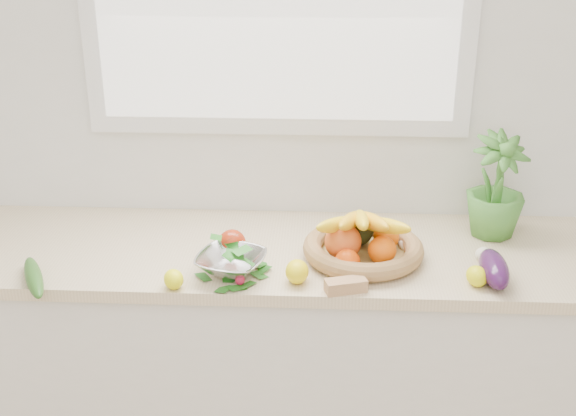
{
  "coord_description": "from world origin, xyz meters",
  "views": [
    {
      "loc": [
        0.15,
        -0.16,
        1.95
      ],
      "look_at": [
        0.05,
        1.93,
        1.05
      ],
      "focal_mm": 45.0,
      "sensor_mm": 36.0,
      "label": 1
    }
  ],
  "objects_px": {
    "apple": "(232,243)",
    "eggplant": "(494,269)",
    "cucumber": "(34,277)",
    "potted_herb": "(496,185)",
    "colander_with_spinach": "(231,258)",
    "fruit_basket": "(362,242)"
  },
  "relations": [
    {
      "from": "apple",
      "to": "eggplant",
      "type": "xyz_separation_m",
      "value": [
        0.79,
        -0.13,
        -0.0
      ]
    },
    {
      "from": "apple",
      "to": "cucumber",
      "type": "height_order",
      "value": "apple"
    },
    {
      "from": "apple",
      "to": "potted_herb",
      "type": "distance_m",
      "value": 0.89
    },
    {
      "from": "colander_with_spinach",
      "to": "potted_herb",
      "type": "bearing_deg",
      "value": 21.04
    },
    {
      "from": "apple",
      "to": "eggplant",
      "type": "distance_m",
      "value": 0.8
    },
    {
      "from": "eggplant",
      "to": "cucumber",
      "type": "distance_m",
      "value": 1.36
    },
    {
      "from": "cucumber",
      "to": "eggplant",
      "type": "bearing_deg",
      "value": 3.65
    },
    {
      "from": "eggplant",
      "to": "potted_herb",
      "type": "distance_m",
      "value": 0.36
    },
    {
      "from": "eggplant",
      "to": "cucumber",
      "type": "bearing_deg",
      "value": -176.35
    },
    {
      "from": "potted_herb",
      "to": "fruit_basket",
      "type": "xyz_separation_m",
      "value": [
        -0.44,
        -0.2,
        -0.12
      ]
    },
    {
      "from": "fruit_basket",
      "to": "cucumber",
      "type": "bearing_deg",
      "value": -167.2
    },
    {
      "from": "cucumber",
      "to": "potted_herb",
      "type": "height_order",
      "value": "potted_herb"
    },
    {
      "from": "fruit_basket",
      "to": "eggplant",
      "type": "bearing_deg",
      "value": -19.38
    },
    {
      "from": "apple",
      "to": "fruit_basket",
      "type": "bearing_deg",
      "value": 0.9
    },
    {
      "from": "fruit_basket",
      "to": "colander_with_spinach",
      "type": "bearing_deg",
      "value": -162.08
    },
    {
      "from": "apple",
      "to": "cucumber",
      "type": "bearing_deg",
      "value": -159.07
    },
    {
      "from": "apple",
      "to": "colander_with_spinach",
      "type": "relative_size",
      "value": 0.35
    },
    {
      "from": "apple",
      "to": "fruit_basket",
      "type": "height_order",
      "value": "fruit_basket"
    },
    {
      "from": "apple",
      "to": "cucumber",
      "type": "xyz_separation_m",
      "value": [
        -0.56,
        -0.21,
        -0.02
      ]
    },
    {
      "from": "eggplant",
      "to": "cucumber",
      "type": "height_order",
      "value": "eggplant"
    },
    {
      "from": "cucumber",
      "to": "fruit_basket",
      "type": "relative_size",
      "value": 0.68
    },
    {
      "from": "apple",
      "to": "fruit_basket",
      "type": "distance_m",
      "value": 0.41
    }
  ]
}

